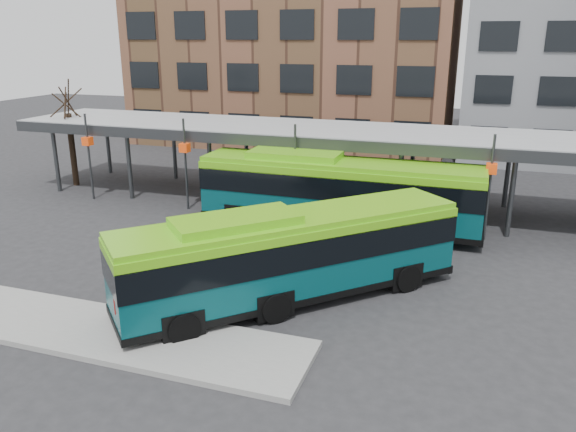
# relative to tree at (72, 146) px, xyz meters

# --- Properties ---
(ground) EXTENTS (120.00, 120.00, 0.00)m
(ground) POSITION_rel_tree_xyz_m (18.00, -12.00, -2.43)
(ground) COLOR #28282B
(ground) RESTS_ON ground
(boarding_island) EXTENTS (14.00, 3.00, 0.18)m
(boarding_island) POSITION_rel_tree_xyz_m (12.50, -15.00, -2.34)
(boarding_island) COLOR gray
(boarding_island) RESTS_ON ground
(canopy) EXTENTS (40.00, 6.53, 4.80)m
(canopy) POSITION_rel_tree_xyz_m (17.94, 0.87, 1.47)
(canopy) COLOR #999B9E
(canopy) RESTS_ON ground
(tree) EXTENTS (1.64, 1.64, 5.60)m
(tree) POSITION_rel_tree_xyz_m (0.00, 0.00, 0.00)
(tree) COLOR black
(tree) RESTS_ON ground
(building_brick) EXTENTS (26.00, 14.00, 22.00)m
(building_brick) POSITION_rel_tree_xyz_m (8.00, 20.00, 8.57)
(building_brick) COLOR brown
(building_brick) RESTS_ON ground
(bus_front) EXTENTS (10.39, 10.38, 3.34)m
(bus_front) POSITION_rel_tree_xyz_m (17.64, -10.87, -0.70)
(bus_front) COLOR #06454B
(bus_front) RESTS_ON ground
(bus_rear) EXTENTS (13.12, 3.03, 3.61)m
(bus_rear) POSITION_rel_tree_xyz_m (17.30, -2.91, -0.55)
(bus_rear) COLOR #06454B
(bus_rear) RESTS_ON ground
(pedestrian) EXTENTS (0.67, 0.78, 1.82)m
(pedestrian) POSITION_rel_tree_xyz_m (14.02, -15.24, -1.33)
(pedestrian) COLOR black
(pedestrian) RESTS_ON boarding_island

